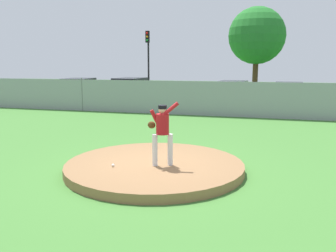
{
  "coord_description": "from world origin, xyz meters",
  "views": [
    {
      "loc": [
        2.78,
        -8.42,
        2.75
      ],
      "look_at": [
        -0.03,
        1.36,
        0.94
      ],
      "focal_mm": 38.0,
      "sensor_mm": 36.0,
      "label": 1
    }
  ],
  "objects_px": {
    "baseball": "(113,165)",
    "parked_car_champagne": "(131,91)",
    "pitcher_youth": "(162,128)",
    "parked_car_teal": "(232,95)",
    "parked_car_red": "(79,91)",
    "parked_car_charcoal": "(289,95)",
    "traffic_light_near": "(148,53)",
    "traffic_cone_orange": "(177,100)"
  },
  "relations": [
    {
      "from": "baseball",
      "to": "pitcher_youth",
      "type": "bearing_deg",
      "value": 22.13
    },
    {
      "from": "parked_car_charcoal",
      "to": "parked_car_champagne",
      "type": "bearing_deg",
      "value": -178.06
    },
    {
      "from": "parked_car_teal",
      "to": "parked_car_champagne",
      "type": "height_order",
      "value": "parked_car_champagne"
    },
    {
      "from": "parked_car_charcoal",
      "to": "parked_car_teal",
      "type": "xyz_separation_m",
      "value": [
        -3.42,
        -0.77,
        0.03
      ]
    },
    {
      "from": "pitcher_youth",
      "to": "parked_car_teal",
      "type": "height_order",
      "value": "pitcher_youth"
    },
    {
      "from": "baseball",
      "to": "parked_car_charcoal",
      "type": "height_order",
      "value": "parked_car_charcoal"
    },
    {
      "from": "parked_car_charcoal",
      "to": "traffic_light_near",
      "type": "bearing_deg",
      "value": 160.0
    },
    {
      "from": "parked_car_champagne",
      "to": "traffic_cone_orange",
      "type": "relative_size",
      "value": 8.37
    },
    {
      "from": "parked_car_champagne",
      "to": "pitcher_youth",
      "type": "bearing_deg",
      "value": -65.31
    },
    {
      "from": "parked_car_red",
      "to": "baseball",
      "type": "bearing_deg",
      "value": -57.52
    },
    {
      "from": "pitcher_youth",
      "to": "traffic_cone_orange",
      "type": "xyz_separation_m",
      "value": [
        -3.65,
        15.44,
        -0.9
      ]
    },
    {
      "from": "parked_car_charcoal",
      "to": "traffic_cone_orange",
      "type": "distance_m",
      "value": 7.32
    },
    {
      "from": "parked_car_red",
      "to": "traffic_light_near",
      "type": "relative_size",
      "value": 0.85
    },
    {
      "from": "baseball",
      "to": "parked_car_teal",
      "type": "relative_size",
      "value": 0.02
    },
    {
      "from": "baseball",
      "to": "parked_car_champagne",
      "type": "height_order",
      "value": "parked_car_champagne"
    },
    {
      "from": "parked_car_teal",
      "to": "traffic_light_near",
      "type": "distance_m",
      "value": 8.99
    },
    {
      "from": "traffic_cone_orange",
      "to": "parked_car_charcoal",
      "type": "bearing_deg",
      "value": -2.09
    },
    {
      "from": "parked_car_charcoal",
      "to": "parked_car_champagne",
      "type": "distance_m",
      "value": 10.47
    },
    {
      "from": "parked_car_teal",
      "to": "parked_car_champagne",
      "type": "xyz_separation_m",
      "value": [
        -7.04,
        0.42,
        0.05
      ]
    },
    {
      "from": "parked_car_red",
      "to": "traffic_cone_orange",
      "type": "height_order",
      "value": "parked_car_red"
    },
    {
      "from": "parked_car_champagne",
      "to": "baseball",
      "type": "bearing_deg",
      "value": -69.59
    },
    {
      "from": "pitcher_youth",
      "to": "parked_car_champagne",
      "type": "relative_size",
      "value": 0.35
    },
    {
      "from": "traffic_cone_orange",
      "to": "traffic_light_near",
      "type": "relative_size",
      "value": 0.11
    },
    {
      "from": "pitcher_youth",
      "to": "traffic_light_near",
      "type": "distance_m",
      "value": 20.41
    },
    {
      "from": "parked_car_teal",
      "to": "traffic_light_near",
      "type": "xyz_separation_m",
      "value": [
        -7.19,
        4.63,
        2.77
      ]
    },
    {
      "from": "pitcher_youth",
      "to": "parked_car_red",
      "type": "xyz_separation_m",
      "value": [
        -10.62,
        14.45,
        -0.36
      ]
    },
    {
      "from": "parked_car_red",
      "to": "traffic_light_near",
      "type": "bearing_deg",
      "value": 51.37
    },
    {
      "from": "pitcher_youth",
      "to": "parked_car_champagne",
      "type": "xyz_separation_m",
      "value": [
        -6.81,
        14.82,
        -0.33
      ]
    },
    {
      "from": "parked_car_red",
      "to": "traffic_light_near",
      "type": "height_order",
      "value": "traffic_light_near"
    },
    {
      "from": "pitcher_youth",
      "to": "parked_car_red",
      "type": "height_order",
      "value": "pitcher_youth"
    },
    {
      "from": "baseball",
      "to": "traffic_cone_orange",
      "type": "relative_size",
      "value": 0.13
    },
    {
      "from": "baseball",
      "to": "parked_car_champagne",
      "type": "xyz_separation_m",
      "value": [
        -5.68,
        15.27,
        0.57
      ]
    },
    {
      "from": "baseball",
      "to": "parked_car_champagne",
      "type": "relative_size",
      "value": 0.02
    },
    {
      "from": "parked_car_charcoal",
      "to": "parked_car_teal",
      "type": "distance_m",
      "value": 3.5
    },
    {
      "from": "parked_car_champagne",
      "to": "parked_car_red",
      "type": "height_order",
      "value": "parked_car_champagne"
    },
    {
      "from": "parked_car_teal",
      "to": "baseball",
      "type": "bearing_deg",
      "value": -95.23
    },
    {
      "from": "parked_car_red",
      "to": "traffic_cone_orange",
      "type": "xyz_separation_m",
      "value": [
        6.97,
        0.98,
        -0.54
      ]
    },
    {
      "from": "parked_car_teal",
      "to": "parked_car_red",
      "type": "distance_m",
      "value": 10.85
    },
    {
      "from": "parked_car_charcoal",
      "to": "parked_car_red",
      "type": "distance_m",
      "value": 14.29
    },
    {
      "from": "parked_car_teal",
      "to": "traffic_cone_orange",
      "type": "bearing_deg",
      "value": 165.01
    },
    {
      "from": "parked_car_charcoal",
      "to": "parked_car_red",
      "type": "relative_size",
      "value": 1.05
    },
    {
      "from": "traffic_cone_orange",
      "to": "parked_car_champagne",
      "type": "bearing_deg",
      "value": -168.88
    }
  ]
}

